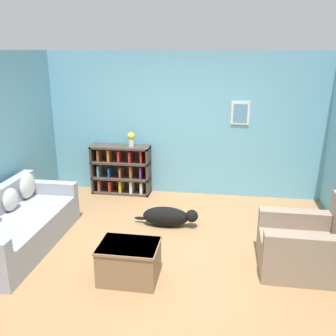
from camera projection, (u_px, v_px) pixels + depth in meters
ground_plane at (163, 250)px, 5.08m from camera, size 14.00×14.00×0.00m
wall_back at (184, 125)px, 6.81m from camera, size 5.60×0.13×2.60m
couch at (16, 226)px, 5.10m from camera, size 0.88×2.05×0.81m
bookshelf at (122, 170)px, 7.03m from camera, size 1.09×0.33×0.91m
recliner_chair at (310, 246)px, 4.55m from camera, size 1.07×0.86×0.91m
coffee_table at (129, 261)px, 4.38m from camera, size 0.70×0.53×0.45m
dog at (168, 216)px, 5.75m from camera, size 1.01×0.28×0.31m
vase at (131, 139)px, 6.79m from camera, size 0.13×0.13×0.27m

